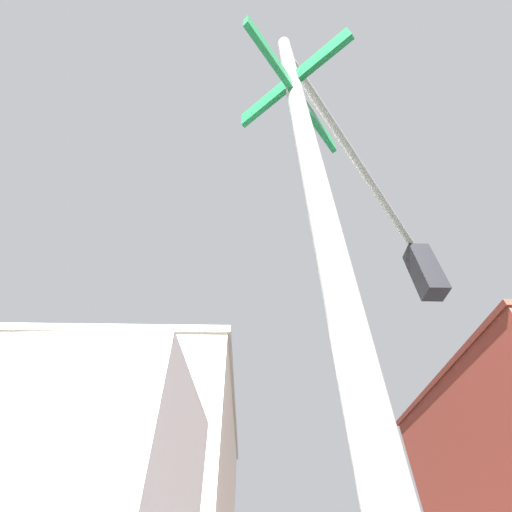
# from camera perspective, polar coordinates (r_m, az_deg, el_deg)

# --- Properties ---
(traffic_signal_near) EXTENTS (2.63, 3.06, 5.31)m
(traffic_signal_near) POSITION_cam_1_polar(r_m,az_deg,el_deg) (3.37, 21.35, 4.17)
(traffic_signal_near) COLOR slate
(traffic_signal_near) RESTS_ON ground_plane
(building_stucco) EXTENTS (19.80, 23.89, 11.44)m
(building_stucco) POSITION_cam_1_polar(r_m,az_deg,el_deg) (29.61, -27.48, -32.77)
(building_stucco) COLOR beige
(building_stucco) RESTS_ON ground_plane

